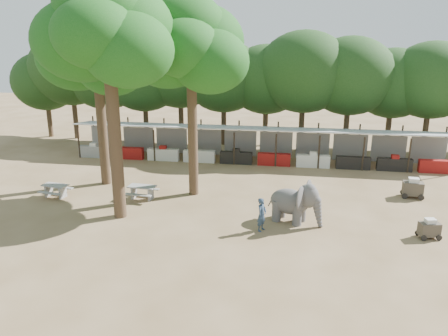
% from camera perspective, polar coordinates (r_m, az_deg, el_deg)
% --- Properties ---
extents(ground, '(100.00, 100.00, 0.00)m').
position_cam_1_polar(ground, '(20.31, 0.48, -9.56)').
color(ground, brown).
rests_on(ground, ground).
extents(vendor_stalls, '(28.00, 2.99, 2.80)m').
position_cam_1_polar(vendor_stalls, '(32.91, 4.25, 2.89)').
color(vendor_stalls, '#A7ABAF').
rests_on(vendor_stalls, ground).
extents(yard_tree_left, '(7.10, 6.90, 11.02)m').
position_cam_1_polar(yard_tree_left, '(27.91, -16.48, 14.40)').
color(yard_tree_left, '#332316').
rests_on(yard_tree_left, ground).
extents(yard_tree_center, '(7.10, 6.90, 12.04)m').
position_cam_1_polar(yard_tree_center, '(22.10, -15.13, 16.71)').
color(yard_tree_center, '#332316').
rests_on(yard_tree_center, ground).
extents(yard_tree_back, '(7.10, 6.90, 11.36)m').
position_cam_1_polar(yard_tree_back, '(24.93, -4.57, 15.60)').
color(yard_tree_back, '#332316').
rests_on(yard_tree_back, ground).
extents(backdrop_trees, '(46.46, 5.95, 8.33)m').
position_cam_1_polar(backdrop_trees, '(37.28, 5.14, 11.24)').
color(backdrop_trees, '#332316').
rests_on(backdrop_trees, ground).
extents(elephant, '(2.90, 2.20, 2.16)m').
position_cam_1_polar(elephant, '(22.20, 9.34, -4.41)').
color(elephant, '#434140').
rests_on(elephant, ground).
extents(handler, '(0.61, 0.71, 1.65)m').
position_cam_1_polar(handler, '(21.14, 4.95, -6.08)').
color(handler, '#26384C').
rests_on(handler, ground).
extents(picnic_table_near, '(1.71, 1.59, 0.75)m').
position_cam_1_polar(picnic_table_near, '(27.39, -21.15, -2.56)').
color(picnic_table_near, gray).
rests_on(picnic_table_near, ground).
extents(picnic_table_far, '(1.69, 1.55, 0.79)m').
position_cam_1_polar(picnic_table_far, '(25.66, -10.64, -2.89)').
color(picnic_table_far, gray).
rests_on(picnic_table_far, ground).
extents(cart_front, '(1.11, 0.85, 0.97)m').
position_cam_1_polar(cart_front, '(22.55, 25.23, -7.17)').
color(cart_front, '#372F26').
rests_on(cart_front, ground).
extents(cart_back, '(1.28, 0.90, 1.19)m').
position_cam_1_polar(cart_back, '(27.69, 23.44, -2.41)').
color(cart_back, '#372F26').
rests_on(cart_back, ground).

